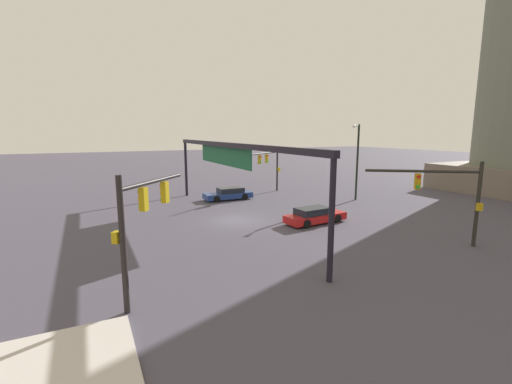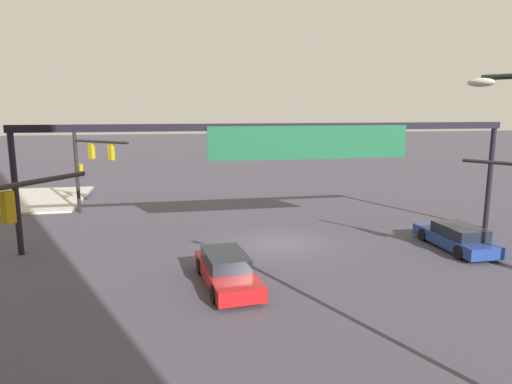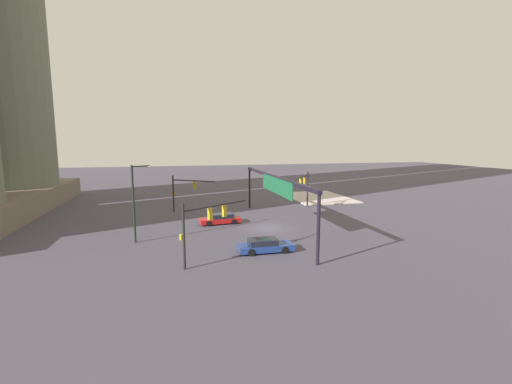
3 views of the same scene
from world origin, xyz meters
The scene contains 9 objects.
ground_plane centered at (0.00, 0.00, 0.00)m, with size 211.92×211.92×0.00m, color #464150.
sidewalk_corner centered at (18.50, -14.18, 0.07)m, with size 13.68×9.76×0.15m, color beige.
traffic_signal_near_corner centered at (10.25, -8.50, 3.53)m, with size 3.67×3.47×5.27m.
traffic_signal_opposite_side centered at (11.13, 8.98, 3.38)m, with size 4.14×5.49×5.09m.
traffic_signal_cross_street centered at (-9.68, 8.09, 3.51)m, with size 3.88×5.88×5.15m.
streetlamp_curved_arm centered at (-2.26, 13.85, 4.37)m, with size 1.44×1.98×7.52m.
overhead_sign_gantry centered at (-0.43, -0.55, 5.12)m, with size 24.96×0.43×6.00m.
sedan_car_approaching centered at (3.34, 4.93, 0.57)m, with size 2.15×4.98×1.21m.
sedan_car_waiting_far centered at (-8.19, 2.60, 0.58)m, with size 1.87×4.84×1.21m.
Camera 3 is at (-36.70, 10.40, 9.70)m, focal length 24.23 mm.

